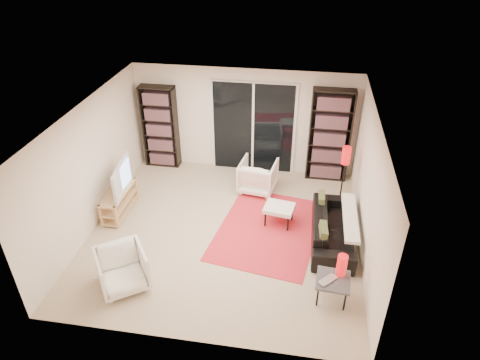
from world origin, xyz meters
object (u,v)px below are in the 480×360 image
tv_stand (119,201)px  armchair_back (258,176)px  ottoman (279,209)px  floor_lamp (345,162)px  bookshelf_right (330,136)px  armchair_front (122,269)px  side_table (333,281)px  sofa (333,228)px  bookshelf_left (160,127)px

tv_stand → armchair_back: size_ratio=1.47×
ottoman → floor_lamp: (1.20, 0.88, 0.66)m
bookshelf_right → floor_lamp: (0.29, -1.03, -0.05)m
armchair_front → side_table: (3.31, 0.26, 0.01)m
tv_stand → ottoman: size_ratio=1.82×
bookshelf_right → tv_stand: bearing=-153.6°
sofa → armchair_back: bearing=46.6°
side_table → floor_lamp: size_ratio=0.41×
bookshelf_right → tv_stand: bookshelf_right is taller
armchair_front → side_table: armchair_front is taller
bookshelf_left → side_table: size_ratio=3.55×
tv_stand → armchair_front: (0.86, -1.92, 0.08)m
sofa → side_table: sofa is taller
ottoman → side_table: bearing=-61.4°
ottoman → side_table: (0.98, -1.79, 0.01)m
bookshelf_left → bookshelf_right: 3.85m
bookshelf_left → armchair_back: bearing=-18.0°
sofa → floor_lamp: 1.44m
bookshelf_left → armchair_front: bookshelf_left is taller
sofa → floor_lamp: size_ratio=1.43×
tv_stand → ottoman: 3.20m
floor_lamp → ottoman: bearing=-143.9°
bookshelf_right → armchair_front: (-3.24, -3.95, -0.71)m
bookshelf_left → ottoman: bearing=-32.9°
ottoman → sofa: bearing=-18.8°
bookshelf_right → armchair_back: bearing=-152.0°
bookshelf_left → armchair_back: size_ratio=2.53×
tv_stand → sofa: 4.22m
floor_lamp → bookshelf_left: bearing=166.1°
armchair_front → ottoman: 3.11m
armchair_back → floor_lamp: bearing=179.9°
bookshelf_left → bookshelf_right: bookshelf_right is taller
tv_stand → side_table: (4.17, -1.66, 0.09)m
bookshelf_left → floor_lamp: (4.14, -1.03, 0.03)m
bookshelf_right → ottoman: (-0.91, -1.91, -0.71)m
armchair_back → ottoman: bearing=124.2°
armchair_front → bookshelf_right: bearing=15.7°
side_table → bookshelf_left: bearing=136.7°
sofa → ottoman: 1.08m
armchair_back → side_table: bearing=125.8°
bookshelf_left → sofa: (3.96, -2.25, -0.70)m
tv_stand → sofa: size_ratio=0.60×
bookshelf_left → armchair_back: bookshelf_left is taller
bookshelf_left → bookshelf_right: bearing=-0.0°
sofa → side_table: 1.45m
bookshelf_left → sofa: 4.61m
floor_lamp → sofa: bearing=-98.6°
sofa → side_table: size_ratio=3.46×
bookshelf_right → side_table: (0.07, -3.70, -0.69)m
sofa → armchair_front: armchair_front is taller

